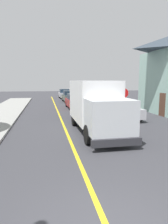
% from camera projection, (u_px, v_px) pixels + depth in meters
% --- Properties ---
extents(centre_line_yellow, '(0.16, 56.00, 0.01)m').
position_uv_depth(centre_line_yellow, '(65.00, 128.00, 14.09)').
color(centre_line_yellow, gold).
rests_on(centre_line_yellow, ground).
extents(box_truck, '(2.50, 7.21, 3.20)m').
position_uv_depth(box_truck, '(96.00, 104.00, 12.99)').
color(box_truck, white).
rests_on(box_truck, ground).
extents(parked_car_near, '(1.97, 4.47, 1.67)m').
position_uv_depth(parked_car_near, '(86.00, 107.00, 18.88)').
color(parked_car_near, black).
rests_on(parked_car_near, ground).
extents(parked_car_mid, '(1.90, 4.44, 1.67)m').
position_uv_depth(parked_car_mid, '(75.00, 101.00, 24.25)').
color(parked_car_mid, maroon).
rests_on(parked_car_mid, ground).
extents(parked_car_far, '(1.97, 4.47, 1.67)m').
position_uv_depth(parked_car_far, '(69.00, 97.00, 31.33)').
color(parked_car_far, '#4C564C').
rests_on(parked_car_far, ground).
extents(parked_car_furthest, '(1.94, 4.45, 1.67)m').
position_uv_depth(parked_car_furthest, '(64.00, 94.00, 37.44)').
color(parked_car_furthest, '#B7B7BC').
rests_on(parked_car_furthest, ground).
extents(parked_van_across, '(2.00, 4.48, 1.67)m').
position_uv_depth(parked_van_across, '(124.00, 110.00, 17.48)').
color(parked_van_across, '#B7B7BC').
rests_on(parked_van_across, ground).
extents(stop_sign, '(0.80, 0.10, 2.65)m').
position_uv_depth(stop_sign, '(124.00, 98.00, 16.06)').
color(stop_sign, gray).
rests_on(stop_sign, ground).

